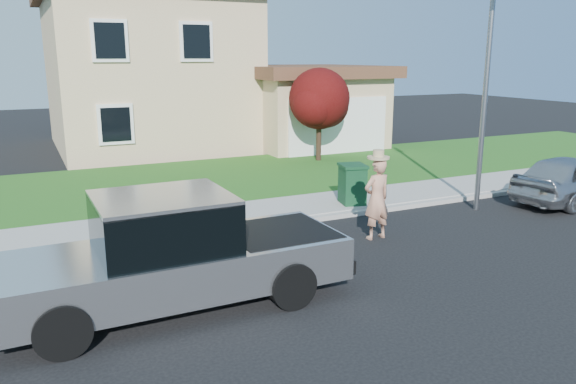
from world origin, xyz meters
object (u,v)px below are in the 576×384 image
at_px(sedan, 572,179).
at_px(trash_bin, 352,184).
at_px(woman, 377,197).
at_px(pickup_truck, 173,255).
at_px(ornamental_tree, 320,102).
at_px(street_lamp, 487,88).

bearing_deg(sedan, trash_bin, 62.25).
distance_m(woman, sedan, 6.86).
xyz_separation_m(pickup_truck, ornamental_tree, (8.42, 10.39, 1.47)).
relative_size(sedan, trash_bin, 3.76).
xyz_separation_m(woman, street_lamp, (3.87, 0.85, 2.30)).
xyz_separation_m(trash_bin, street_lamp, (2.99, -1.59, 2.57)).
bearing_deg(pickup_truck, ornamental_tree, 50.22).
distance_m(pickup_truck, sedan, 12.05).
bearing_deg(ornamental_tree, pickup_truck, -129.02).
xyz_separation_m(ornamental_tree, street_lamp, (0.50, -7.99, 0.90)).
bearing_deg(pickup_truck, trash_bin, 33.16).
height_order(woman, trash_bin, woman).
height_order(woman, sedan, woman).
height_order(trash_bin, street_lamp, street_lamp).
distance_m(pickup_truck, street_lamp, 9.54).
xyz_separation_m(sedan, trash_bin, (-5.96, 2.10, 0.01)).
distance_m(pickup_truck, woman, 5.28).
xyz_separation_m(sedan, ornamental_tree, (-3.48, 8.50, 1.67)).
height_order(sedan, ornamental_tree, ornamental_tree).
distance_m(woman, street_lamp, 4.58).
xyz_separation_m(sedan, street_lamp, (-2.98, 0.51, 2.58)).
relative_size(pickup_truck, sedan, 1.44).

